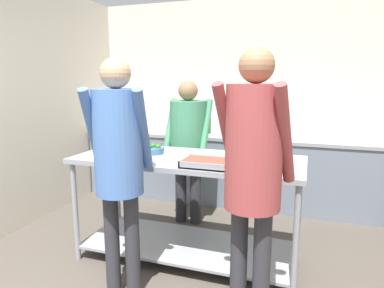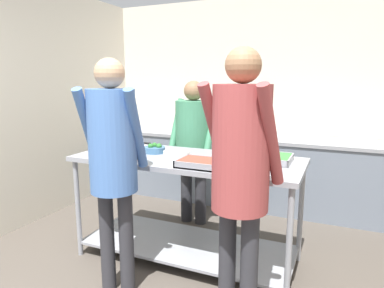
{
  "view_description": "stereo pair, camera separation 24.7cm",
  "coord_description": "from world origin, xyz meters",
  "px_view_note": "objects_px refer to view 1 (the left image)",
  "views": [
    {
      "loc": [
        0.97,
        -1.23,
        1.59
      ],
      "look_at": [
        0.0,
        1.58,
        1.03
      ],
      "focal_mm": 32.0,
      "sensor_mm": 36.0,
      "label": 1
    },
    {
      "loc": [
        1.2,
        -1.14,
        1.59
      ],
      "look_at": [
        0.0,
        1.58,
        1.03
      ],
      "focal_mm": 32.0,
      "sensor_mm": 36.0,
      "label": 2
    }
  ],
  "objects_px": {
    "guest_serving_right": "(253,161)",
    "serving_tray_roast": "(269,157)",
    "sauce_pan": "(125,146)",
    "cook_behind_counter": "(188,138)",
    "plate_stack": "(177,154)",
    "water_bottle": "(208,123)",
    "serving_tray_vegetables": "(208,163)",
    "guest_serving_left": "(119,153)",
    "broccoli_bowl": "(154,150)"
  },
  "relations": [
    {
      "from": "guest_serving_right",
      "to": "serving_tray_roast",
      "type": "bearing_deg",
      "value": 89.66
    },
    {
      "from": "sauce_pan",
      "to": "cook_behind_counter",
      "type": "xyz_separation_m",
      "value": [
        0.4,
        0.67,
        -0.02
      ]
    },
    {
      "from": "serving_tray_roast",
      "to": "guest_serving_right",
      "type": "height_order",
      "value": "guest_serving_right"
    },
    {
      "from": "plate_stack",
      "to": "water_bottle",
      "type": "relative_size",
      "value": 0.8
    },
    {
      "from": "plate_stack",
      "to": "serving_tray_vegetables",
      "type": "distance_m",
      "value": 0.43
    },
    {
      "from": "plate_stack",
      "to": "guest_serving_left",
      "type": "xyz_separation_m",
      "value": [
        -0.18,
        -0.66,
        0.13
      ]
    },
    {
      "from": "cook_behind_counter",
      "to": "water_bottle",
      "type": "height_order",
      "value": "cook_behind_counter"
    },
    {
      "from": "guest_serving_left",
      "to": "guest_serving_right",
      "type": "distance_m",
      "value": 0.95
    },
    {
      "from": "water_bottle",
      "to": "serving_tray_vegetables",
      "type": "bearing_deg",
      "value": -73.64
    },
    {
      "from": "serving_tray_roast",
      "to": "guest_serving_left",
      "type": "distance_m",
      "value": 1.25
    },
    {
      "from": "serving_tray_roast",
      "to": "guest_serving_right",
      "type": "distance_m",
      "value": 0.84
    },
    {
      "from": "guest_serving_left",
      "to": "serving_tray_roast",
      "type": "bearing_deg",
      "value": 39.89
    },
    {
      "from": "serving_tray_roast",
      "to": "cook_behind_counter",
      "type": "bearing_deg",
      "value": 146.66
    },
    {
      "from": "plate_stack",
      "to": "serving_tray_roast",
      "type": "distance_m",
      "value": 0.78
    },
    {
      "from": "serving_tray_vegetables",
      "to": "water_bottle",
      "type": "height_order",
      "value": "water_bottle"
    },
    {
      "from": "water_bottle",
      "to": "guest_serving_left",
      "type": "bearing_deg",
      "value": -89.85
    },
    {
      "from": "sauce_pan",
      "to": "cook_behind_counter",
      "type": "relative_size",
      "value": 0.23
    },
    {
      "from": "sauce_pan",
      "to": "guest_serving_left",
      "type": "bearing_deg",
      "value": -62.73
    },
    {
      "from": "broccoli_bowl",
      "to": "plate_stack",
      "type": "relative_size",
      "value": 0.82
    },
    {
      "from": "sauce_pan",
      "to": "water_bottle",
      "type": "relative_size",
      "value": 1.22
    },
    {
      "from": "serving_tray_roast",
      "to": "guest_serving_left",
      "type": "bearing_deg",
      "value": -140.11
    },
    {
      "from": "sauce_pan",
      "to": "guest_serving_left",
      "type": "height_order",
      "value": "guest_serving_left"
    },
    {
      "from": "sauce_pan",
      "to": "plate_stack",
      "type": "xyz_separation_m",
      "value": [
        0.57,
        -0.09,
        -0.02
      ]
    },
    {
      "from": "guest_serving_right",
      "to": "cook_behind_counter",
      "type": "height_order",
      "value": "guest_serving_right"
    },
    {
      "from": "guest_serving_right",
      "to": "cook_behind_counter",
      "type": "xyz_separation_m",
      "value": [
        -0.93,
        1.44,
        -0.14
      ]
    },
    {
      "from": "plate_stack",
      "to": "cook_behind_counter",
      "type": "distance_m",
      "value": 0.77
    },
    {
      "from": "serving_tray_roast",
      "to": "sauce_pan",
      "type": "bearing_deg",
      "value": -177.87
    },
    {
      "from": "guest_serving_left",
      "to": "water_bottle",
      "type": "relative_size",
      "value": 5.81
    },
    {
      "from": "broccoli_bowl",
      "to": "serving_tray_vegetables",
      "type": "relative_size",
      "value": 0.5
    },
    {
      "from": "sauce_pan",
      "to": "guest_serving_right",
      "type": "relative_size",
      "value": 0.2
    },
    {
      "from": "serving_tray_roast",
      "to": "water_bottle",
      "type": "distance_m",
      "value": 1.75
    },
    {
      "from": "plate_stack",
      "to": "serving_tray_vegetables",
      "type": "xyz_separation_m",
      "value": [
        0.35,
        -0.24,
        0.0
      ]
    },
    {
      "from": "broccoli_bowl",
      "to": "water_bottle",
      "type": "bearing_deg",
      "value": 87.61
    },
    {
      "from": "plate_stack",
      "to": "cook_behind_counter",
      "type": "height_order",
      "value": "cook_behind_counter"
    },
    {
      "from": "plate_stack",
      "to": "water_bottle",
      "type": "distance_m",
      "value": 1.61
    },
    {
      "from": "broccoli_bowl",
      "to": "serving_tray_roast",
      "type": "height_order",
      "value": "broccoli_bowl"
    },
    {
      "from": "guest_serving_left",
      "to": "cook_behind_counter",
      "type": "distance_m",
      "value": 1.42
    },
    {
      "from": "broccoli_bowl",
      "to": "water_bottle",
      "type": "relative_size",
      "value": 0.65
    },
    {
      "from": "broccoli_bowl",
      "to": "serving_tray_vegetables",
      "type": "xyz_separation_m",
      "value": [
        0.6,
        -0.29,
        -0.01
      ]
    },
    {
      "from": "guest_serving_right",
      "to": "water_bottle",
      "type": "distance_m",
      "value": 2.48
    },
    {
      "from": "sauce_pan",
      "to": "serving_tray_roast",
      "type": "relative_size",
      "value": 0.99
    },
    {
      "from": "serving_tray_vegetables",
      "to": "guest_serving_right",
      "type": "xyz_separation_m",
      "value": [
        0.41,
        -0.45,
        0.15
      ]
    },
    {
      "from": "broccoli_bowl",
      "to": "water_bottle",
      "type": "distance_m",
      "value": 1.55
    },
    {
      "from": "sauce_pan",
      "to": "guest_serving_right",
      "type": "distance_m",
      "value": 1.55
    },
    {
      "from": "plate_stack",
      "to": "serving_tray_vegetables",
      "type": "relative_size",
      "value": 0.6
    },
    {
      "from": "plate_stack",
      "to": "guest_serving_right",
      "type": "distance_m",
      "value": 1.04
    },
    {
      "from": "serving_tray_vegetables",
      "to": "guest_serving_right",
      "type": "bearing_deg",
      "value": -47.42
    },
    {
      "from": "guest_serving_left",
      "to": "guest_serving_right",
      "type": "xyz_separation_m",
      "value": [
        0.95,
        -0.03,
        0.02
      ]
    },
    {
      "from": "sauce_pan",
      "to": "plate_stack",
      "type": "distance_m",
      "value": 0.57
    },
    {
      "from": "plate_stack",
      "to": "guest_serving_left",
      "type": "height_order",
      "value": "guest_serving_left"
    }
  ]
}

